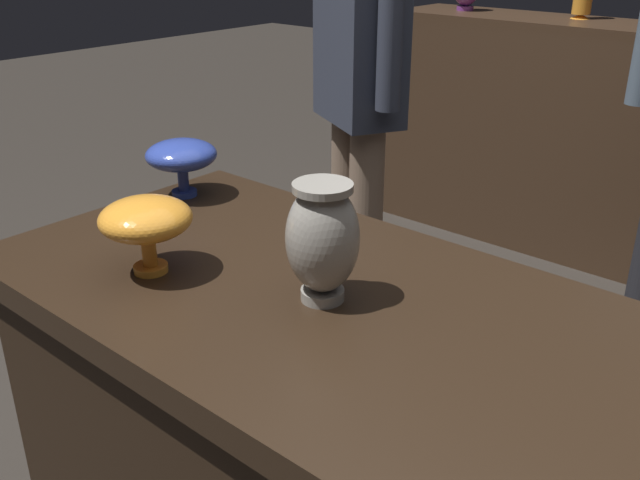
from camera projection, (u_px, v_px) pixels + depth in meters
display_plinth at (318, 480)px, 1.33m from camera, size 1.20×0.64×0.80m
vase_centerpiece at (323, 238)px, 1.10m from camera, size 0.12×0.12×0.20m
vase_tall_behind at (146, 220)px, 1.20m from camera, size 0.16×0.16×0.13m
vase_left_accent at (181, 156)px, 1.55m from camera, size 0.16×0.16×0.13m
visitor_near_left at (359, 72)px, 2.16m from camera, size 0.42×0.31×1.60m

